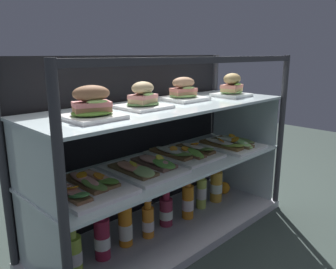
# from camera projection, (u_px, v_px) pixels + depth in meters

# --- Properties ---
(ground_plane) EXTENTS (6.00, 6.00, 0.02)m
(ground_plane) POSITION_uv_depth(u_px,v_px,m) (168.00, 235.00, 1.72)
(ground_plane) COLOR #2A3430
(ground_plane) RESTS_ON ground
(case_base_deck) EXTENTS (1.39, 0.51, 0.04)m
(case_base_deck) POSITION_uv_depth(u_px,v_px,m) (168.00, 230.00, 1.71)
(case_base_deck) COLOR #BAB7BE
(case_base_deck) RESTS_ON ground
(case_frame) EXTENTS (1.39, 0.51, 0.90)m
(case_frame) POSITION_uv_depth(u_px,v_px,m) (147.00, 137.00, 1.70)
(case_frame) COLOR #333338
(case_frame) RESTS_ON ground
(riser_lower_tier) EXTENTS (1.32, 0.45, 0.33)m
(riser_lower_tier) POSITION_uv_depth(u_px,v_px,m) (168.00, 197.00, 1.66)
(riser_lower_tier) COLOR silver
(riser_lower_tier) RESTS_ON case_base_deck
(shelf_lower_glass) EXTENTS (1.34, 0.46, 0.01)m
(shelf_lower_glass) POSITION_uv_depth(u_px,v_px,m) (168.00, 164.00, 1.62)
(shelf_lower_glass) COLOR silver
(shelf_lower_glass) RESTS_ON riser_lower_tier
(riser_upper_tier) EXTENTS (1.32, 0.45, 0.28)m
(riser_upper_tier) POSITION_uv_depth(u_px,v_px,m) (168.00, 136.00, 1.59)
(riser_upper_tier) COLOR silver
(riser_upper_tier) RESTS_ON shelf_lower_glass
(shelf_upper_glass) EXTENTS (1.34, 0.46, 0.01)m
(shelf_upper_glass) POSITION_uv_depth(u_px,v_px,m) (168.00, 106.00, 1.56)
(shelf_upper_glass) COLOR silver
(shelf_upper_glass) RESTS_ON riser_upper_tier
(plated_roll_sandwich_near_left_corner) EXTENTS (0.19, 0.19, 0.12)m
(plated_roll_sandwich_near_left_corner) POSITION_uv_depth(u_px,v_px,m) (92.00, 106.00, 1.20)
(plated_roll_sandwich_near_left_corner) COLOR white
(plated_roll_sandwich_near_left_corner) RESTS_ON shelf_upper_glass
(plated_roll_sandwich_center) EXTENTS (0.20, 0.20, 0.12)m
(plated_roll_sandwich_center) POSITION_uv_depth(u_px,v_px,m) (143.00, 99.00, 1.45)
(plated_roll_sandwich_center) COLOR white
(plated_roll_sandwich_center) RESTS_ON shelf_upper_glass
(plated_roll_sandwich_near_right_corner) EXTENTS (0.20, 0.20, 0.12)m
(plated_roll_sandwich_near_right_corner) POSITION_uv_depth(u_px,v_px,m) (183.00, 92.00, 1.69)
(plated_roll_sandwich_near_right_corner) COLOR white
(plated_roll_sandwich_near_right_corner) RESTS_ON shelf_upper_glass
(plated_roll_sandwich_far_right) EXTENTS (0.17, 0.17, 0.13)m
(plated_roll_sandwich_far_right) POSITION_uv_depth(u_px,v_px,m) (232.00, 87.00, 1.83)
(plated_roll_sandwich_far_right) COLOR white
(plated_roll_sandwich_far_right) RESTS_ON shelf_upper_glass
(open_sandwich_tray_mid_left) EXTENTS (0.28, 0.34, 0.06)m
(open_sandwich_tray_mid_left) POSITION_uv_depth(u_px,v_px,m) (86.00, 186.00, 1.29)
(open_sandwich_tray_mid_left) COLOR white
(open_sandwich_tray_mid_left) RESTS_ON shelf_lower_glass
(open_sandwich_tray_right_of_center) EXTENTS (0.28, 0.34, 0.06)m
(open_sandwich_tray_right_of_center) POSITION_uv_depth(u_px,v_px,m) (145.00, 167.00, 1.50)
(open_sandwich_tray_right_of_center) COLOR white
(open_sandwich_tray_right_of_center) RESTS_ON shelf_lower_glass
(open_sandwich_tray_near_right_corner) EXTENTS (0.28, 0.34, 0.06)m
(open_sandwich_tray_near_right_corner) POSITION_uv_depth(u_px,v_px,m) (185.00, 153.00, 1.73)
(open_sandwich_tray_near_right_corner) COLOR white
(open_sandwich_tray_near_right_corner) RESTS_ON shelf_lower_glass
(open_sandwich_tray_left_of_center) EXTENTS (0.28, 0.34, 0.06)m
(open_sandwich_tray_left_of_center) POSITION_uv_depth(u_px,v_px,m) (230.00, 143.00, 1.90)
(open_sandwich_tray_left_of_center) COLOR white
(open_sandwich_tray_left_of_center) RESTS_ON shelf_lower_glass
(juice_bottle_front_middle) EXTENTS (0.07, 0.07, 0.21)m
(juice_bottle_front_middle) POSITION_uv_depth(u_px,v_px,m) (74.00, 253.00, 1.33)
(juice_bottle_front_middle) COLOR #B5D644
(juice_bottle_front_middle) RESTS_ON case_base_deck
(juice_bottle_front_left_end) EXTENTS (0.07, 0.07, 0.24)m
(juice_bottle_front_left_end) POSITION_uv_depth(u_px,v_px,m) (102.00, 238.00, 1.42)
(juice_bottle_front_left_end) COLOR maroon
(juice_bottle_front_left_end) RESTS_ON case_base_deck
(juice_bottle_back_left) EXTENTS (0.07, 0.07, 0.24)m
(juice_bottle_back_left) POSITION_uv_depth(u_px,v_px,m) (125.00, 226.00, 1.52)
(juice_bottle_back_left) COLOR orange
(juice_bottle_back_left) RESTS_ON case_base_deck
(juice_bottle_near_post) EXTENTS (0.06, 0.06, 0.20)m
(juice_bottle_near_post) POSITION_uv_depth(u_px,v_px,m) (148.00, 221.00, 1.59)
(juice_bottle_near_post) COLOR orange
(juice_bottle_near_post) RESTS_ON case_base_deck
(juice_bottle_front_second) EXTENTS (0.07, 0.07, 0.20)m
(juice_bottle_front_second) POSITION_uv_depth(u_px,v_px,m) (166.00, 211.00, 1.70)
(juice_bottle_front_second) COLOR maroon
(juice_bottle_front_second) RESTS_ON case_base_deck
(juice_bottle_tucked_behind) EXTENTS (0.06, 0.06, 0.23)m
(juice_bottle_tucked_behind) POSITION_uv_depth(u_px,v_px,m) (188.00, 202.00, 1.78)
(juice_bottle_tucked_behind) COLOR orange
(juice_bottle_tucked_behind) RESTS_ON case_base_deck
(juice_bottle_back_center) EXTENTS (0.06, 0.06, 0.22)m
(juice_bottle_back_center) POSITION_uv_depth(u_px,v_px,m) (201.00, 192.00, 1.89)
(juice_bottle_back_center) COLOR #C0D255
(juice_bottle_back_center) RESTS_ON case_base_deck
(juice_bottle_front_fourth) EXTENTS (0.07, 0.07, 0.24)m
(juice_bottle_front_fourth) POSITION_uv_depth(u_px,v_px,m) (216.00, 186.00, 1.98)
(juice_bottle_front_fourth) COLOR gold
(juice_bottle_front_fourth) RESTS_ON case_base_deck
(orange_fruit_beside_bottles) EXTENTS (0.08, 0.08, 0.08)m
(orange_fruit_beside_bottles) POSITION_uv_depth(u_px,v_px,m) (224.00, 188.00, 2.09)
(orange_fruit_beside_bottles) COLOR orange
(orange_fruit_beside_bottles) RESTS_ON case_base_deck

